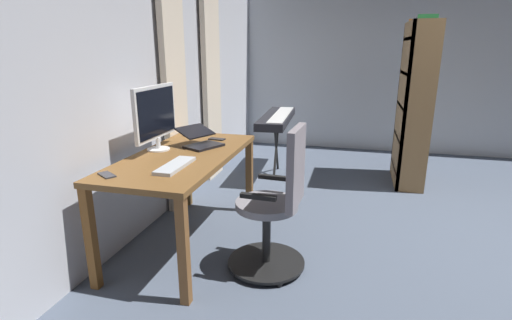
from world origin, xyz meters
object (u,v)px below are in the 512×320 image
Objects in this scene: office_chair at (276,208)px; laptop at (201,140)px; desk at (184,165)px; bookshelf at (410,106)px; computer_monitor at (156,114)px; computer_keyboard at (175,166)px; cell_phone_face_up at (217,139)px; computer_mouse at (188,134)px; piano_keyboard at (277,119)px; cell_phone_by_monitor at (107,175)px.

laptop is (-0.47, -0.75, 0.33)m from office_chair.
bookshelf reaches higher than desk.
office_chair reaches higher than desk.
bookshelf is (-1.98, 2.11, -0.13)m from computer_monitor.
computer_keyboard reaches higher than cell_phone_face_up.
office_chair is 2.54m from bookshelf.
cell_phone_face_up reaches higher than desk.
cell_phone_face_up is at bearing -163.23° from laptop.
bookshelf is (-1.52, 1.78, 0.15)m from cell_phone_face_up.
computer_keyboard reaches higher than desk.
desk is at bearing 74.87° from computer_monitor.
office_chair is 1.33m from computer_mouse.
computer_keyboard is at bearing 19.50° from computer_mouse.
computer_monitor is at bearing 78.06° from office_chair.
office_chair is (0.21, 0.79, -0.19)m from desk.
piano_keyboard reaches higher than desk.
office_chair is at bearing 84.09° from laptop.
bookshelf is (-2.38, 1.77, 0.15)m from computer_keyboard.
cell_phone_face_up is (-0.86, -0.01, -0.01)m from computer_keyboard.
cell_phone_by_monitor is 3.40m from bookshelf.
computer_monitor is at bearing -46.84° from bookshelf.
computer_keyboard is 2.32m from piano_keyboard.
computer_monitor is 4.18× the size of cell_phone_face_up.
computer_keyboard is at bearing 16.37° from desk.
computer_monitor is 0.60m from computer_keyboard.
cell_phone_by_monitor is 0.08× the size of bookshelf.
office_chair is at bearing -25.56° from bookshelf.
laptop is 2.56m from bookshelf.
computer_monitor is 0.46× the size of piano_keyboard.
laptop is 0.92m from cell_phone_by_monitor.
laptop is 0.31× the size of piano_keyboard.
office_chair is 0.94m from laptop.
cell_phone_by_monitor is 0.11× the size of piano_keyboard.
office_chair is 7.30× the size of cell_phone_by_monitor.
bookshelf is at bearing 160.68° from laptop.
computer_mouse reaches higher than desk.
computer_keyboard is 2.84× the size of cell_phone_by_monitor.
bookshelf reaches higher than cell_phone_face_up.
laptop is 0.43m from computer_mouse.
cell_phone_by_monitor is 2.65m from piano_keyboard.
laptop is at bearing 124.27° from computer_monitor.
bookshelf is 1.43× the size of piano_keyboard.
computer_mouse is (-0.92, -0.33, 0.01)m from computer_keyboard.
desk is 0.54m from cell_phone_face_up.
piano_keyboard is at bearing 174.13° from computer_keyboard.
cell_phone_by_monitor is (0.40, -1.03, 0.28)m from office_chair.
computer_monitor is 0.73m from cell_phone_by_monitor.
computer_keyboard is at bearing 161.52° from cell_phone_by_monitor.
computer_keyboard is 1.01× the size of laptop.
computer_mouse is at bearing -148.15° from cell_phone_by_monitor.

